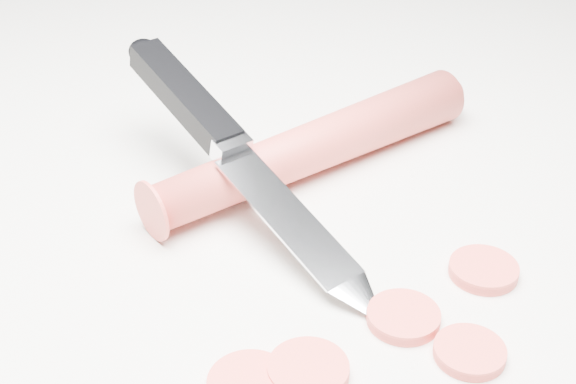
{
  "coord_description": "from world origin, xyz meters",
  "views": [
    {
      "loc": [
        -0.06,
        -0.31,
        0.26
      ],
      "look_at": [
        -0.04,
        0.06,
        0.02
      ],
      "focal_mm": 50.0,
      "sensor_mm": 36.0,
      "label": 1
    }
  ],
  "objects": [
    {
      "name": "ground",
      "position": [
        0.0,
        0.0,
        0.0
      ],
      "size": [
        2.4,
        2.4,
        0.0
      ],
      "primitive_type": "plane",
      "color": "silver",
      "rests_on": "ground"
    },
    {
      "name": "carrot",
      "position": [
        -0.02,
        0.11,
        0.02
      ],
      "size": [
        0.21,
        0.15,
        0.03
      ],
      "primitive_type": "cylinder",
      "rotation": [
        1.57,
        0.0,
        -0.98
      ],
      "color": "red",
      "rests_on": "ground"
    },
    {
      "name": "carrot_slice_1",
      "position": [
        -0.07,
        -0.06,
        0.0
      ],
      "size": [
        0.04,
        0.04,
        0.01
      ],
      "primitive_type": "cylinder",
      "color": "#EA4339",
      "rests_on": "ground"
    },
    {
      "name": "carrot_slice_2",
      "position": [
        0.06,
        0.01,
        0.0
      ],
      "size": [
        0.04,
        0.04,
        0.01
      ],
      "primitive_type": "cylinder",
      "color": "#EA4339",
      "rests_on": "ground"
    },
    {
      "name": "carrot_slice_3",
      "position": [
        0.03,
        -0.05,
        0.0
      ],
      "size": [
        0.03,
        0.03,
        0.01
      ],
      "primitive_type": "cylinder",
      "color": "#EA4339",
      "rests_on": "ground"
    },
    {
      "name": "carrot_slice_4",
      "position": [
        0.01,
        -0.02,
        0.0
      ],
      "size": [
        0.04,
        0.04,
        0.01
      ],
      "primitive_type": "cylinder",
      "color": "#EA4339",
      "rests_on": "ground"
    },
    {
      "name": "carrot_slice_5",
      "position": [
        -0.04,
        -0.06,
        0.0
      ],
      "size": [
        0.04,
        0.04,
        0.01
      ],
      "primitive_type": "cylinder",
      "color": "#EA4339",
      "rests_on": "ground"
    },
    {
      "name": "kitchen_knife",
      "position": [
        -0.06,
        0.07,
        0.04
      ],
      "size": [
        0.15,
        0.21,
        0.07
      ],
      "primitive_type": null,
      "color": "silver",
      "rests_on": "ground"
    }
  ]
}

